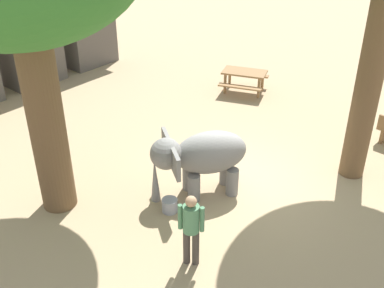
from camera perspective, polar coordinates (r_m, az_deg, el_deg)
name	(u,v)px	position (r m, az deg, el deg)	size (l,w,h in m)	color
ground_plane	(235,178)	(11.90, 5.31, -4.22)	(60.00, 60.00, 0.00)	tan
elephant	(201,156)	(10.78, 1.09, -1.51)	(2.23, 2.07, 1.62)	slate
person_handler	(191,225)	(8.92, -0.11, -9.96)	(0.32, 0.46, 1.62)	#3F3833
picnic_table_near	(244,77)	(16.52, 6.43, 8.23)	(1.92, 1.93, 0.78)	olive
market_stall_green	(26,51)	(18.30, -19.65, 10.70)	(2.50, 2.50, 2.52)	#59514C
market_stall_blue	(83,35)	(19.67, -13.22, 12.93)	(2.50, 2.50, 2.52)	#59514C
feed_bucket	(170,205)	(10.70, -2.75, -7.52)	(0.36, 0.36, 0.32)	gray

